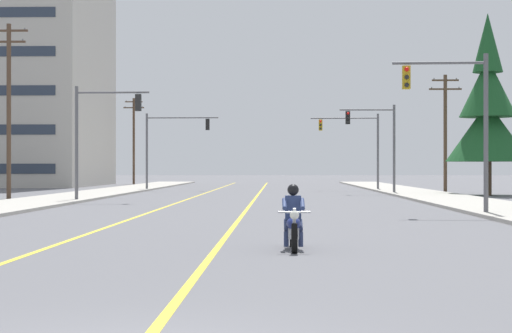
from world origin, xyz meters
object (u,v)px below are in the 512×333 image
(traffic_signal_near_left, at_px, (97,126))
(traffic_signal_mid_left, at_px, (168,139))
(motorcycle_with_rider, at_px, (293,223))
(traffic_signal_near_right, at_px, (460,111))
(utility_pole_left_near, at_px, (9,105))
(traffic_signal_mid_right, at_px, (379,136))
(utility_pole_left_far, at_px, (134,138))
(utility_pole_right_far, at_px, (445,129))
(traffic_signal_far_right, at_px, (358,139))
(apartment_building_far_left_block, at_px, (5,46))
(conifer_tree_right_verge_far, at_px, (488,112))

(traffic_signal_near_left, relative_size, traffic_signal_mid_left, 1.00)
(motorcycle_with_rider, height_order, traffic_signal_near_right, traffic_signal_near_right)
(traffic_signal_near_right, xyz_separation_m, utility_pole_left_near, (-22.73, 16.53, 1.48))
(traffic_signal_mid_right, height_order, utility_pole_left_far, utility_pole_left_far)
(traffic_signal_near_left, height_order, utility_pole_right_far, utility_pole_right_far)
(traffic_signal_far_right, xyz_separation_m, utility_pole_right_far, (5.80, -6.33, 0.54))
(motorcycle_with_rider, relative_size, apartment_building_far_left_block, 0.08)
(traffic_signal_near_right, xyz_separation_m, utility_pole_left_far, (-22.91, 60.38, 1.09))
(traffic_signal_far_right, xyz_separation_m, apartment_building_far_left_block, (-34.14, 16.18, 10.02))
(conifer_tree_right_verge_far, distance_m, apartment_building_far_left_block, 51.16)
(conifer_tree_right_verge_far, bearing_deg, traffic_signal_near_left, -154.34)
(motorcycle_with_rider, distance_m, traffic_signal_near_right, 15.60)
(traffic_signal_near_right, height_order, traffic_signal_mid_right, same)
(traffic_signal_mid_left, bearing_deg, utility_pole_left_near, -110.16)
(traffic_signal_near_right, distance_m, traffic_signal_far_right, 36.16)
(traffic_signal_mid_right, bearing_deg, apartment_building_far_left_block, 143.14)
(traffic_signal_mid_right, relative_size, traffic_signal_mid_left, 1.00)
(traffic_signal_mid_right, height_order, traffic_signal_far_right, same)
(traffic_signal_near_right, bearing_deg, traffic_signal_mid_left, 114.15)
(traffic_signal_mid_right, height_order, utility_pole_right_far, utility_pole_right_far)
(traffic_signal_mid_right, bearing_deg, utility_pole_left_near, -156.67)
(conifer_tree_right_verge_far, height_order, apartment_building_far_left_block, apartment_building_far_left_block)
(conifer_tree_right_verge_far, bearing_deg, utility_pole_left_near, -166.32)
(conifer_tree_right_verge_far, bearing_deg, utility_pole_right_far, 104.73)
(traffic_signal_near_right, bearing_deg, apartment_building_far_left_block, 123.51)
(utility_pole_right_far, bearing_deg, utility_pole_left_far, 132.70)
(motorcycle_with_rider, height_order, traffic_signal_mid_right, traffic_signal_mid_right)
(traffic_signal_far_right, height_order, utility_pole_right_far, utility_pole_right_far)
(traffic_signal_near_left, relative_size, utility_pole_left_near, 0.60)
(traffic_signal_near_left, relative_size, apartment_building_far_left_block, 0.22)
(traffic_signal_mid_right, height_order, traffic_signal_mid_left, same)
(conifer_tree_right_verge_far, xyz_separation_m, apartment_building_far_left_block, (-41.53, 28.59, 8.63))
(motorcycle_with_rider, distance_m, traffic_signal_near_left, 28.22)
(traffic_signal_near_right, relative_size, conifer_tree_right_verge_far, 0.51)
(traffic_signal_near_left, relative_size, utility_pole_right_far, 0.72)
(utility_pole_left_near, bearing_deg, motorcycle_with_rider, -61.94)
(conifer_tree_right_verge_far, bearing_deg, apartment_building_far_left_block, 145.45)
(utility_pole_left_far, relative_size, apartment_building_far_left_block, 0.34)
(traffic_signal_near_right, bearing_deg, traffic_signal_mid_right, 89.97)
(traffic_signal_near_right, bearing_deg, traffic_signal_far_right, 90.80)
(utility_pole_left_near, bearing_deg, traffic_signal_near_left, -33.98)
(apartment_building_far_left_block, bearing_deg, utility_pole_right_far, -29.40)
(traffic_signal_mid_right, bearing_deg, motorcycle_with_rider, -99.39)
(traffic_signal_near_left, height_order, traffic_signal_mid_left, same)
(traffic_signal_far_right, distance_m, utility_pole_right_far, 8.60)
(traffic_signal_near_right, xyz_separation_m, traffic_signal_mid_left, (-15.83, 35.31, 0.14))
(traffic_signal_near_right, height_order, conifer_tree_right_verge_far, conifer_tree_right_verge_far)
(utility_pole_right_far, bearing_deg, conifer_tree_right_verge_far, -75.27)
(traffic_signal_near_left, relative_size, conifer_tree_right_verge_far, 0.51)
(traffic_signal_near_right, height_order, traffic_signal_near_left, same)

